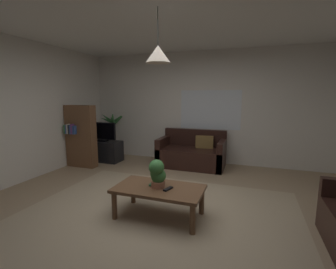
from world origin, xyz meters
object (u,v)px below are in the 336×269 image
couch_under_window (192,154)px  coffee_table (159,192)px  book_on_table_0 (154,185)px  bookshelf_corner (81,136)px  remote_on_table_0 (168,189)px  potted_plant_on_table (157,173)px  tv_stand (103,151)px  potted_palm_corner (114,136)px  pendant_lamp (158,54)px  tv (102,132)px

couch_under_window → coffee_table: (0.16, -2.44, 0.07)m
book_on_table_0 → bookshelf_corner: size_ratio=0.08×
remote_on_table_0 → couch_under_window: bearing=113.0°
couch_under_window → bookshelf_corner: size_ratio=1.06×
coffee_table → remote_on_table_0: 0.16m
remote_on_table_0 → potted_plant_on_table: potted_plant_on_table is taller
tv_stand → potted_palm_corner: size_ratio=0.73×
book_on_table_0 → pendant_lamp: 1.69m
book_on_table_0 → potted_palm_corner: (-2.27, 2.66, 0.11)m
coffee_table → remote_on_table_0: bearing=-14.1°
couch_under_window → book_on_table_0: bearing=-88.4°
couch_under_window → pendant_lamp: size_ratio=2.30×
couch_under_window → pendant_lamp: 3.06m
potted_plant_on_table → pendant_lamp: size_ratio=0.58×
coffee_table → potted_palm_corner: size_ratio=0.95×
book_on_table_0 → bookshelf_corner: bookshelf_corner is taller
bookshelf_corner → coffee_table: bearing=-32.0°
couch_under_window → bookshelf_corner: bearing=-160.0°
potted_plant_on_table → bookshelf_corner: (-2.51, 1.58, 0.11)m
remote_on_table_0 → tv_stand: 3.32m
potted_palm_corner → bookshelf_corner: bookshelf_corner is taller
book_on_table_0 → bookshelf_corner: (-2.44, 1.55, 0.28)m
tv → pendant_lamp: 3.46m
remote_on_table_0 → potted_plant_on_table: size_ratio=0.42×
tv_stand → potted_palm_corner: bearing=91.9°
remote_on_table_0 → potted_palm_corner: size_ratio=0.13×
coffee_table → book_on_table_0: 0.12m
couch_under_window → tv_stand: size_ratio=1.65×
coffee_table → pendant_lamp: size_ratio=1.81×
remote_on_table_0 → potted_plant_on_table: 0.25m
potted_palm_corner → bookshelf_corner: size_ratio=0.88×
couch_under_window → potted_plant_on_table: size_ratio=3.94×
couch_under_window → potted_plant_on_table: bearing=-86.9°
potted_palm_corner → tv: bearing=-88.2°
tv → bookshelf_corner: 0.59m
book_on_table_0 → pendant_lamp: pendant_lamp is taller
tv_stand → potted_palm_corner: (-0.02, 0.53, 0.28)m
book_on_table_0 → couch_under_window: bearing=91.6°
remote_on_table_0 → tv_stand: (-2.49, 2.19, -0.17)m
couch_under_window → book_on_table_0: (0.07, -2.41, 0.15)m
book_on_table_0 → remote_on_table_0: book_on_table_0 is taller
tv → potted_plant_on_table: bearing=-42.6°
potted_palm_corner → coffee_table: bearing=-48.7°
book_on_table_0 → bookshelf_corner: bearing=147.6°
remote_on_table_0 → tv_stand: bearing=154.8°
potted_palm_corner → pendant_lamp: (2.36, -2.69, 1.57)m
coffee_table → bookshelf_corner: bearing=148.0°
couch_under_window → coffee_table: couch_under_window is taller
pendant_lamp → potted_palm_corner: bearing=131.3°
book_on_table_0 → remote_on_table_0: 0.24m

